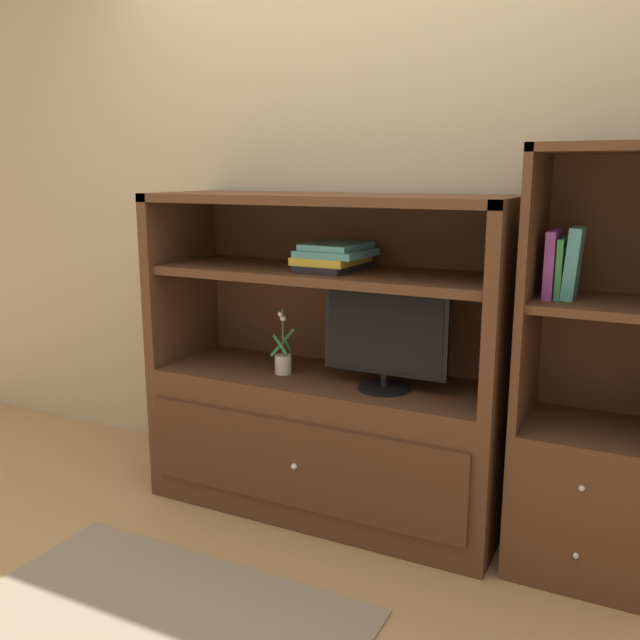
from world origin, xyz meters
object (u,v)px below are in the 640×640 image
Objects in this scene: media_console at (326,409)px; magazine_stack at (334,257)px; bookshelf_tall at (591,439)px; upright_book_row at (563,265)px; potted_plant at (283,359)px; tv_monitor at (385,338)px.

media_console is 4.49× the size of magazine_stack.
magazine_stack is at bearing -179.84° from bookshelf_tall.
upright_book_row is at bearing -0.47° from magazine_stack.
media_console is 5.30× the size of potted_plant.
upright_book_row is (0.91, -0.01, 0.67)m from media_console.
bookshelf_tall is at bearing 2.48° from potted_plant.
tv_monitor is 2.04× the size of upright_book_row.
upright_book_row is (1.09, 0.04, 0.46)m from potted_plant.
bookshelf_tall is (1.01, 0.00, -0.60)m from magazine_stack.
tv_monitor is at bearing -1.69° from potted_plant.
bookshelf_tall is at bearing 0.27° from media_console.
media_console reaches higher than upright_book_row.
magazine_stack is 0.22× the size of bookshelf_tall.
tv_monitor is 1.51× the size of magazine_stack.
media_console is 0.28m from potted_plant.
bookshelf_tall reaches higher than media_console.
tv_monitor reaches higher than potted_plant.
upright_book_row reaches higher than magazine_stack.
potted_plant is 0.49m from magazine_stack.
upright_book_row is (0.63, 0.06, 0.32)m from tv_monitor.
tv_monitor is 0.83m from bookshelf_tall.
magazine_stack reaches higher than tv_monitor.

